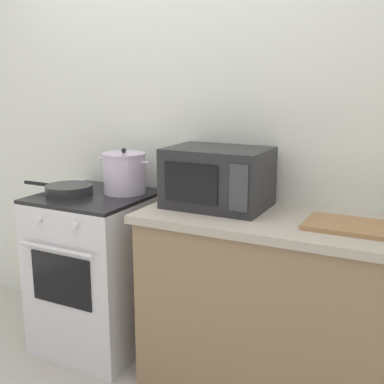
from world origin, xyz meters
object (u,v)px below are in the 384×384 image
object	(u,v)px
stock_pot	(124,173)
microwave	(218,177)
stove	(97,271)
frying_pan	(68,189)
cutting_board	(348,226)

from	to	relation	value
stock_pot	microwave	bearing A→B (deg)	-3.85
stove	microwave	size ratio (longest dim) A/B	1.84
frying_pan	cutting_board	world-z (taller)	frying_pan
stock_pot	frying_pan	bearing A→B (deg)	-149.20
stock_pot	cutting_board	distance (m)	1.26
frying_pan	microwave	bearing A→B (deg)	8.08
frying_pan	microwave	xyz separation A→B (m)	(0.87, 0.12, 0.12)
stove	frying_pan	size ratio (longest dim) A/B	1.98
cutting_board	stock_pot	bearing A→B (deg)	174.61
stove	cutting_board	distance (m)	1.46
microwave	stock_pot	bearing A→B (deg)	176.15
stove	cutting_board	xyz separation A→B (m)	(1.38, 0.00, 0.47)
cutting_board	frying_pan	bearing A→B (deg)	-178.29
stock_pot	frying_pan	size ratio (longest dim) A/B	0.71
microwave	stove	bearing A→B (deg)	-173.78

